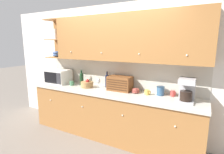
{
  "coord_description": "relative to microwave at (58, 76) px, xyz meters",
  "views": [
    {
      "loc": [
        1.58,
        -3.15,
        1.84
      ],
      "look_at": [
        0.0,
        -0.22,
        1.2
      ],
      "focal_mm": 28.0,
      "sensor_mm": 36.0,
      "label": 1
    }
  ],
  "objects": [
    {
      "name": "mug_patterned_third",
      "position": [
        2.08,
        0.06,
        -0.11
      ],
      "size": [
        0.1,
        0.09,
        0.09
      ],
      "color": "gold",
      "rests_on": "counter_unit"
    },
    {
      "name": "upper_cabinets",
      "position": [
        1.54,
        0.11,
        0.84
      ],
      "size": [
        3.39,
        0.35,
        0.86
      ],
      "color": "#A36B38",
      "rests_on": "backsplash_panel"
    },
    {
      "name": "wine_bottle",
      "position": [
        1.18,
        0.2,
        -0.0
      ],
      "size": [
        0.08,
        0.08,
        0.33
      ],
      "color": "black",
      "rests_on": "counter_unit"
    },
    {
      "name": "fruit_basket",
      "position": [
        0.82,
        -0.02,
        -0.09
      ],
      "size": [
        0.25,
        0.25,
        0.18
      ],
      "color": "#A87F4C",
      "rests_on": "counter_unit"
    },
    {
      "name": "mug",
      "position": [
        0.42,
        -0.03,
        -0.11
      ],
      "size": [
        0.1,
        0.09,
        0.1
      ],
      "color": "#4C845B",
      "rests_on": "counter_unit"
    },
    {
      "name": "second_wine_bottle",
      "position": [
        0.58,
        0.11,
        -0.0
      ],
      "size": [
        0.09,
        0.09,
        0.33
      ],
      "color": "#19381E",
      "rests_on": "counter_unit"
    },
    {
      "name": "counter_unit",
      "position": [
        1.37,
        -0.04,
        -0.62
      ],
      "size": [
        3.41,
        0.66,
        0.94
      ],
      "color": "#A36B38",
      "rests_on": "ground_plane"
    },
    {
      "name": "wall_back",
      "position": [
        1.37,
        0.31,
        0.21
      ],
      "size": [
        5.79,
        0.06,
        2.6
      ],
      "color": "white",
      "rests_on": "ground_plane"
    },
    {
      "name": "bread_box",
      "position": [
        1.52,
        0.09,
        -0.02
      ],
      "size": [
        0.46,
        0.28,
        0.28
      ],
      "color": "brown",
      "rests_on": "counter_unit"
    },
    {
      "name": "backsplash_panel",
      "position": [
        1.37,
        0.27,
        0.13
      ],
      "size": [
        3.39,
        0.01,
        0.57
      ],
      "color": "beige",
      "rests_on": "counter_unit"
    },
    {
      "name": "wine_glass",
      "position": [
        1.02,
        0.11,
        -0.03
      ],
      "size": [
        0.08,
        0.08,
        0.19
      ],
      "color": "silver",
      "rests_on": "counter_unit"
    },
    {
      "name": "ground_plane",
      "position": [
        1.37,
        0.28,
        -1.09
      ],
      "size": [
        24.0,
        24.0,
        0.0
      ],
      "primitive_type": "plane",
      "color": "slate"
    },
    {
      "name": "coffee_maker",
      "position": [
        2.73,
        -0.01,
        0.04
      ],
      "size": [
        0.24,
        0.27,
        0.37
      ],
      "color": "#B7B7BC",
      "rests_on": "counter_unit"
    },
    {
      "name": "storage_canister",
      "position": [
        2.29,
        0.14,
        -0.07
      ],
      "size": [
        0.14,
        0.14,
        0.16
      ],
      "color": "#33567A",
      "rests_on": "counter_unit"
    },
    {
      "name": "microwave",
      "position": [
        0.0,
        0.0,
        0.0
      ],
      "size": [
        0.53,
        0.38,
        0.31
      ],
      "color": "silver",
      "rests_on": "counter_unit"
    },
    {
      "name": "bowl_stack_on_counter",
      "position": [
        1.86,
        0.07,
        -0.11
      ],
      "size": [
        0.15,
        0.15,
        0.09
      ],
      "color": "#9E473D",
      "rests_on": "counter_unit"
    },
    {
      "name": "mug_blue_second",
      "position": [
        2.5,
        0.17,
        -0.1
      ],
      "size": [
        0.09,
        0.08,
        0.1
      ],
      "color": "#B73D38",
      "rests_on": "counter_unit"
    }
  ]
}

